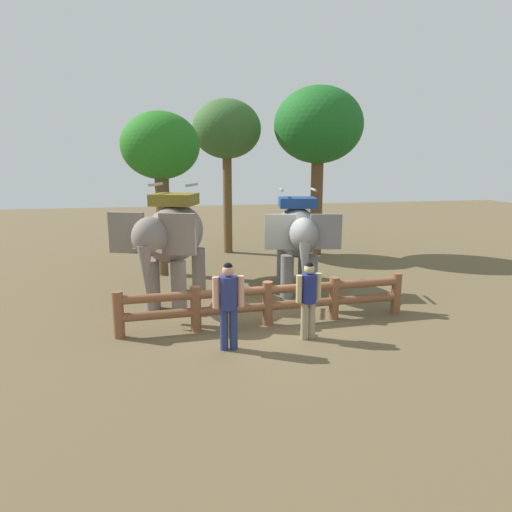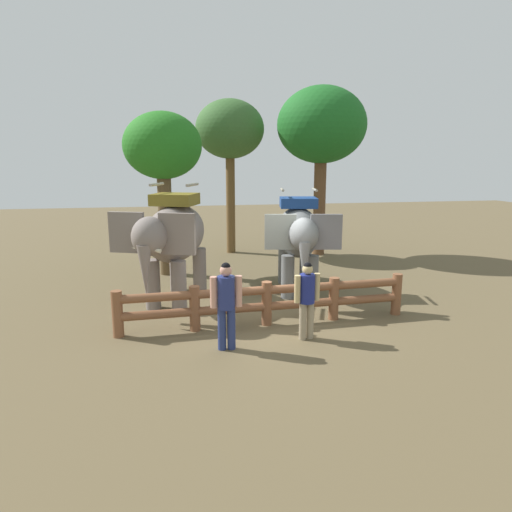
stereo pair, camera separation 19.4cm
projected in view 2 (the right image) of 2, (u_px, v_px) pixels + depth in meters
ground_plane at (265, 322)px, 11.10m from camera, size 60.00×60.00×0.00m
log_fence at (267, 300)px, 10.79m from camera, size 6.99×0.48×1.05m
elephant_near_left at (173, 237)px, 12.29m from camera, size 2.78×3.85×3.23m
elephant_center at (298, 235)px, 13.29m from camera, size 2.16×3.61×3.04m
tourist_woman_in_black at (226, 300)px, 9.27m from camera, size 0.65×0.37×1.83m
tourist_man_in_blue at (307, 295)px, 9.85m from camera, size 0.60×0.39×1.71m
tree_far_left at (230, 131)px, 18.58m from camera, size 2.78×2.78×6.27m
tree_back_center at (322, 127)px, 18.13m from camera, size 3.53×3.53×6.71m
tree_far_right at (163, 150)px, 14.99m from camera, size 2.56×2.56×5.40m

